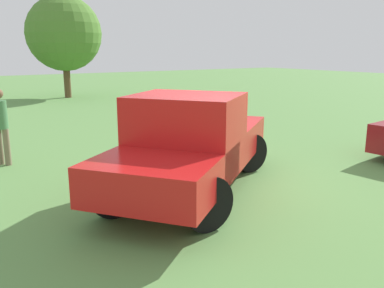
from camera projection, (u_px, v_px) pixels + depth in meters
The scene contains 4 objects.
ground_plane at pixel (212, 182), 8.18m from camera, with size 80.00×80.00×0.00m, color #5B8C47.
pickup_truck at pixel (190, 142), 7.38m from camera, with size 5.06×4.46×1.84m.
person_visitor at pixel (1, 122), 9.22m from camera, with size 0.45×0.45×1.76m.
tree_far_center at pixel (64, 34), 22.05m from camera, with size 4.04×4.04×5.49m.
Camera 1 is at (4.65, 6.27, 2.59)m, focal length 38.12 mm.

